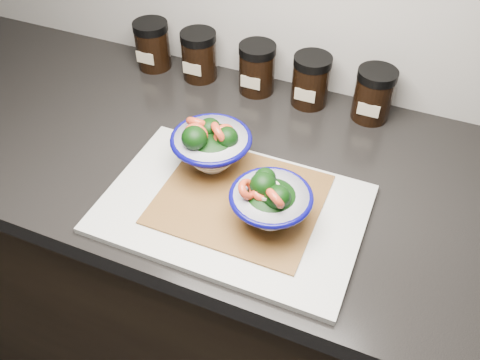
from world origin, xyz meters
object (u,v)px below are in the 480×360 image
at_px(bowl_right, 270,202).
at_px(spice_jar_d, 311,80).
at_px(spice_jar_b, 199,55).
at_px(spice_jar_c, 257,68).
at_px(spice_jar_a, 153,45).
at_px(cutting_board, 233,209).
at_px(spice_jar_e, 374,94).
at_px(bowl_left, 211,146).

xyz_separation_m(bowl_right, spice_jar_d, (-0.05, 0.38, -0.00)).
xyz_separation_m(bowl_right, spice_jar_b, (-0.31, 0.38, -0.00)).
bearing_deg(spice_jar_d, spice_jar_c, 180.00).
height_order(bowl_right, spice_jar_a, bowl_right).
relative_size(spice_jar_b, spice_jar_c, 1.00).
xyz_separation_m(cutting_board, spice_jar_d, (0.03, 0.37, 0.05)).
bearing_deg(spice_jar_c, spice_jar_e, 0.00).
bearing_deg(bowl_left, spice_jar_a, 135.10).
distance_m(spice_jar_a, spice_jar_d, 0.39).
xyz_separation_m(spice_jar_a, spice_jar_e, (0.52, 0.00, 0.00)).
relative_size(spice_jar_c, spice_jar_d, 1.00).
relative_size(bowl_left, spice_jar_b, 1.32).
distance_m(cutting_board, bowl_right, 0.09).
bearing_deg(spice_jar_d, bowl_left, -109.38).
relative_size(bowl_right, spice_jar_a, 1.22).
xyz_separation_m(cutting_board, spice_jar_b, (-0.24, 0.37, 0.05)).
relative_size(bowl_right, spice_jar_c, 1.22).
height_order(spice_jar_b, spice_jar_d, same).
bearing_deg(spice_jar_c, spice_jar_b, 180.00).
relative_size(spice_jar_d, spice_jar_e, 1.00).
bearing_deg(bowl_left, spice_jar_e, 50.52).
relative_size(bowl_left, spice_jar_d, 1.32).
height_order(spice_jar_b, spice_jar_e, same).
xyz_separation_m(spice_jar_b, spice_jar_d, (0.27, 0.00, 0.00)).
distance_m(bowl_right, spice_jar_d, 0.38).
relative_size(spice_jar_a, spice_jar_c, 1.00).
distance_m(cutting_board, spice_jar_c, 0.38).
bearing_deg(spice_jar_c, cutting_board, -74.86).
bearing_deg(bowl_right, bowl_left, 149.16).
distance_m(cutting_board, spice_jar_e, 0.40).
xyz_separation_m(bowl_left, spice_jar_e, (0.24, 0.29, -0.01)).
bearing_deg(spice_jar_a, bowl_left, -44.90).
bearing_deg(spice_jar_c, bowl_right, -65.54).
xyz_separation_m(spice_jar_a, spice_jar_b, (0.12, 0.00, 0.00)).
bearing_deg(bowl_left, spice_jar_b, 119.98).
bearing_deg(spice_jar_c, bowl_left, -85.38).
relative_size(bowl_right, spice_jar_e, 1.22).
xyz_separation_m(bowl_left, spice_jar_c, (-0.02, 0.29, -0.01)).
bearing_deg(spice_jar_a, spice_jar_d, 0.00).
bearing_deg(spice_jar_d, spice_jar_e, 0.00).
height_order(cutting_board, bowl_left, bowl_left).
height_order(bowl_left, bowl_right, bowl_left).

